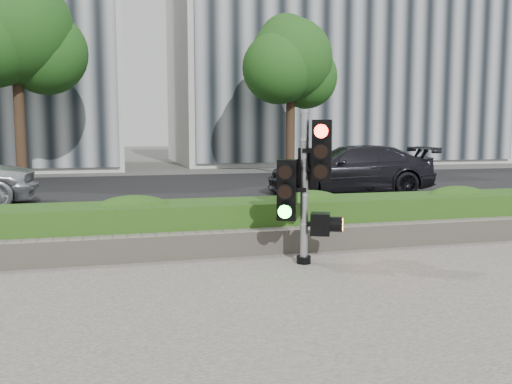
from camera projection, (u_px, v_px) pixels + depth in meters
The scene contains 10 objects.
ground at pixel (258, 297), 5.80m from camera, with size 120.00×120.00×0.00m, color #51514C.
road at pixel (167, 193), 15.41m from camera, with size 60.00×13.00×0.02m, color black.
curb at pixel (208, 237), 8.82m from camera, with size 60.00×0.25×0.12m, color gray.
stone_wall at pixel (223, 243), 7.60m from camera, with size 12.00×0.32×0.34m, color gray.
hedge at pixel (215, 224), 8.21m from camera, with size 12.00×1.00×0.68m, color #4F8528.
building_right at pixel (329, 59), 31.94m from camera, with size 18.00×10.00×12.00m, color #B7B7B2.
tree_left at pixel (15, 33), 18.08m from camera, with size 4.61×4.03×7.34m.
tree_right at pixel (290, 63), 21.63m from camera, with size 4.10×3.58×6.53m.
traffic_signal at pixel (307, 179), 7.06m from camera, with size 0.75×0.64×2.02m.
car_dark at pixel (350, 169), 15.25m from camera, with size 1.90×4.67×1.36m, color black.
Camera 1 is at (-1.46, -5.44, 1.77)m, focal length 38.00 mm.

